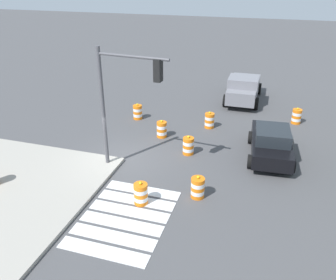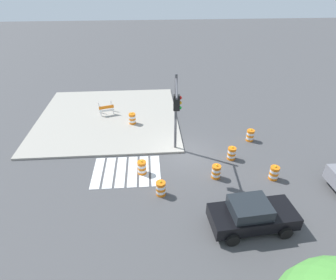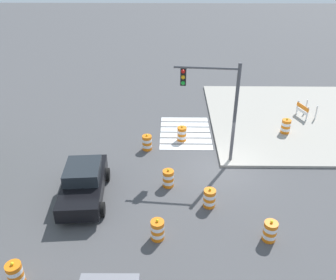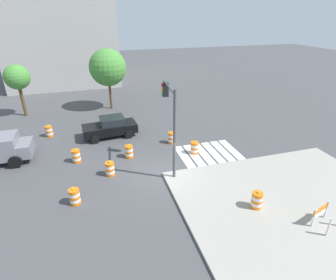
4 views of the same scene
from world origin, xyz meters
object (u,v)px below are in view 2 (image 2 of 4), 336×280
sports_car (252,215)px  construction_barricade (106,108)px  traffic_barrel_median_near (216,172)px  traffic_barrel_on_sidewalk (132,119)px  traffic_light_pole (176,107)px  traffic_barrel_median_far (250,135)px  traffic_barrel_near_corner (232,153)px  traffic_barrel_opposite_curb (142,167)px  traffic_barrel_far_curb (161,188)px  traffic_barrel_crosswalk_end (274,173)px

sports_car → construction_barricade: sports_car is taller
traffic_barrel_median_near → construction_barricade: construction_barricade is taller
traffic_barrel_on_sidewalk → traffic_light_pole: size_ratio=0.19×
traffic_barrel_median_far → construction_barricade: 12.45m
traffic_barrel_median_near → traffic_barrel_near_corner: bearing=-128.3°
traffic_barrel_median_near → traffic_barrel_opposite_curb: same height
traffic_barrel_near_corner → traffic_barrel_opposite_curb: size_ratio=1.00×
traffic_barrel_median_near → traffic_barrel_far_curb: bearing=20.1°
traffic_barrel_median_near → traffic_barrel_median_far: bearing=-130.5°
traffic_barrel_on_sidewalk → traffic_light_pole: 6.80m
traffic_barrel_opposite_curb → traffic_barrel_far_curb: bearing=117.9°
traffic_barrel_opposite_curb → traffic_light_pole: 4.42m
sports_car → traffic_barrel_opposite_curb: 7.29m
traffic_barrel_near_corner → traffic_barrel_median_far: 3.07m
construction_barricade → traffic_barrel_median_near: bearing=130.1°
sports_car → traffic_barrel_crosswalk_end: bearing=-126.8°
traffic_barrel_median_far → traffic_barrel_opposite_curb: bearing=22.5°
traffic_barrel_near_corner → traffic_barrel_far_curb: 5.97m
sports_car → traffic_barrel_median_far: (-2.69, -8.16, -0.36)m
traffic_barrel_crosswalk_end → traffic_barrel_on_sidewalk: size_ratio=1.00×
traffic_barrel_crosswalk_end → construction_barricade: construction_barricade is taller
traffic_barrel_near_corner → traffic_barrel_median_far: (-2.06, -2.27, 0.00)m
traffic_barrel_median_near → traffic_barrel_on_sidewalk: traffic_barrel_on_sidewalk is taller
traffic_barrel_on_sidewalk → traffic_barrel_near_corner: bearing=142.0°
traffic_barrel_crosswalk_end → traffic_barrel_far_curb: (7.10, 0.90, 0.00)m
traffic_barrel_on_sidewalk → construction_barricade: size_ratio=0.73×
traffic_barrel_near_corner → traffic_barrel_crosswalk_end: 3.09m
sports_car → traffic_barrel_on_sidewalk: size_ratio=4.35×
traffic_barrel_median_near → sports_car: bearing=102.5°
traffic_barrel_median_near → traffic_barrel_far_curb: same height
sports_car → traffic_barrel_far_curb: (4.42, -2.69, -0.36)m
construction_barricade → traffic_barrel_opposite_curb: bearing=110.5°
traffic_barrel_far_curb → traffic_light_pole: bearing=-108.6°
traffic_barrel_median_near → traffic_light_pole: (2.33, -2.29, 3.46)m
traffic_barrel_crosswalk_end → traffic_barrel_far_curb: size_ratio=1.00×
traffic_barrel_median_near → traffic_barrel_far_curb: size_ratio=1.00×
sports_car → traffic_barrel_opposite_curb: (5.51, -4.76, -0.36)m
traffic_barrel_near_corner → traffic_light_pole: size_ratio=0.19×
traffic_barrel_on_sidewalk → traffic_barrel_median_far: bearing=160.7°
traffic_barrel_median_near → traffic_barrel_far_curb: (3.53, 1.29, 0.00)m
traffic_barrel_median_near → construction_barricade: (7.80, -9.26, 0.27)m
traffic_light_pole → sports_car: bearing=117.1°
traffic_barrel_far_curb → traffic_light_pole: size_ratio=0.19×
sports_car → traffic_barrel_far_curb: bearing=-31.4°
traffic_barrel_crosswalk_end → traffic_light_pole: (5.89, -2.68, 3.46)m
sports_car → traffic_barrel_on_sidewalk: bearing=-60.8°
sports_car → construction_barricade: bearing=-56.8°
traffic_barrel_crosswalk_end → traffic_barrel_far_curb: 7.15m
traffic_barrel_median_far → construction_barricade: bearing=-24.1°
traffic_barrel_median_near → traffic_barrel_on_sidewalk: size_ratio=1.00×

